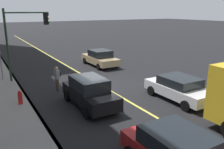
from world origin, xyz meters
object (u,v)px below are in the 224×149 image
fire_hydrant (20,98)px  pedestrian_with_backpack (57,77)px  car_black (90,92)px  car_tan (100,58)px  street_sign_post (0,60)px  traffic_light_mast (24,32)px  car_white (179,88)px

fire_hydrant → pedestrian_with_backpack: bearing=-59.2°
car_black → car_tan: size_ratio=0.93×
car_black → pedestrian_with_backpack: size_ratio=2.59×
car_black → street_sign_post: street_sign_post is taller
traffic_light_mast → street_sign_post: size_ratio=1.95×
car_tan → street_sign_post: size_ratio=1.68×
fire_hydrant → car_black: bearing=-119.2°
car_tan → fire_hydrant: car_tan is taller
car_white → traffic_light_mast: size_ratio=0.81×
pedestrian_with_backpack → fire_hydrant: 3.13m
pedestrian_with_backpack → traffic_light_mast: bearing=19.4°
car_black → traffic_light_mast: (6.98, 1.97, 2.83)m
car_black → street_sign_post: 8.67m
fire_hydrant → car_tan: bearing=-51.7°
car_black → traffic_light_mast: traffic_light_mast is taller
traffic_light_mast → fire_hydrant: size_ratio=5.72×
car_black → car_white: bearing=-109.7°
car_white → pedestrian_with_backpack: bearing=47.7°
car_white → fire_hydrant: 9.26m
car_tan → traffic_light_mast: size_ratio=0.86×
car_black → pedestrian_with_backpack: pedestrian_with_backpack is taller
street_sign_post → traffic_light_mast: bearing=-115.3°
pedestrian_with_backpack → car_white: bearing=-132.3°
fire_hydrant → car_white: bearing=-113.6°
car_black → street_sign_post: bearing=25.4°
traffic_light_mast → street_sign_post: traffic_light_mast is taller
car_tan → pedestrian_with_backpack: 7.82m
car_white → fire_hydrant: size_ratio=4.60×
car_black → car_tan: (8.64, -5.13, -0.07)m
car_white → pedestrian_with_backpack: (5.30, 5.83, 0.23)m
pedestrian_with_backpack → traffic_light_mast: size_ratio=0.31×
car_white → car_tan: bearing=-0.3°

